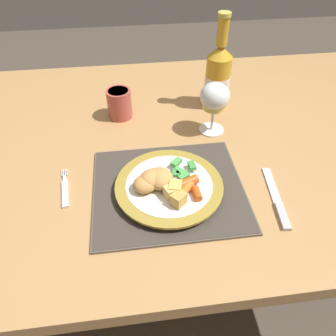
% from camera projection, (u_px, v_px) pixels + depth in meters
% --- Properties ---
extents(ground_plane, '(6.00, 6.00, 0.00)m').
position_uv_depth(ground_plane, '(163.00, 278.00, 1.38)').
color(ground_plane, '#4C4238').
extents(dining_table, '(1.50, 0.92, 0.74)m').
position_uv_depth(dining_table, '(160.00, 161.00, 0.93)').
color(dining_table, '#AD7F4C').
rests_on(dining_table, ground).
extents(placemat, '(0.33, 0.29, 0.01)m').
position_uv_depth(placemat, '(170.00, 189.00, 0.73)').
color(placemat, brown).
rests_on(placemat, dining_table).
extents(dinner_plate, '(0.24, 0.24, 0.02)m').
position_uv_depth(dinner_plate, '(169.00, 187.00, 0.72)').
color(dinner_plate, white).
rests_on(dinner_plate, placemat).
extents(breaded_croquettes, '(0.10, 0.08, 0.04)m').
position_uv_depth(breaded_croquettes, '(154.00, 179.00, 0.70)').
color(breaded_croquettes, tan).
rests_on(breaded_croquettes, dinner_plate).
extents(green_beans_pile, '(0.06, 0.07, 0.02)m').
position_uv_depth(green_beans_pile, '(181.00, 170.00, 0.74)').
color(green_beans_pile, green).
rests_on(green_beans_pile, dinner_plate).
extents(glazed_carrots, '(0.05, 0.07, 0.02)m').
position_uv_depth(glazed_carrots, '(190.00, 186.00, 0.70)').
color(glazed_carrots, orange).
rests_on(glazed_carrots, dinner_plate).
extents(fork, '(0.03, 0.12, 0.01)m').
position_uv_depth(fork, '(65.00, 190.00, 0.73)').
color(fork, silver).
rests_on(fork, dining_table).
extents(table_knife, '(0.04, 0.18, 0.01)m').
position_uv_depth(table_knife, '(278.00, 202.00, 0.71)').
color(table_knife, silver).
rests_on(table_knife, dining_table).
extents(wine_glass, '(0.08, 0.08, 0.14)m').
position_uv_depth(wine_glass, '(215.00, 99.00, 0.84)').
color(wine_glass, silver).
rests_on(wine_glass, dining_table).
extents(bottle, '(0.07, 0.07, 0.27)m').
position_uv_depth(bottle, '(218.00, 75.00, 0.94)').
color(bottle, gold).
rests_on(bottle, dining_table).
extents(roast_potatoes, '(0.04, 0.06, 0.03)m').
position_uv_depth(roast_potatoes, '(176.00, 193.00, 0.67)').
color(roast_potatoes, gold).
rests_on(roast_potatoes, dinner_plate).
extents(drinking_cup, '(0.07, 0.07, 0.08)m').
position_uv_depth(drinking_cup, '(119.00, 103.00, 0.93)').
color(drinking_cup, '#B24C42').
rests_on(drinking_cup, dining_table).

